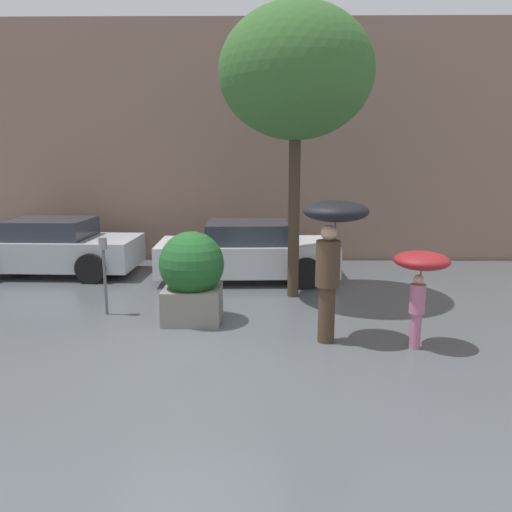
% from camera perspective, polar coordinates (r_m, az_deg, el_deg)
% --- Properties ---
extents(ground_plane, '(40.00, 40.00, 0.00)m').
position_cam_1_polar(ground_plane, '(7.14, -6.93, -10.85)').
color(ground_plane, '#51565B').
extents(building_facade, '(18.00, 0.30, 6.00)m').
position_cam_1_polar(building_facade, '(13.08, -3.43, 12.71)').
color(building_facade, '#8C6B5B').
rests_on(building_facade, ground).
extents(planter_box, '(1.06, 1.06, 1.50)m').
position_cam_1_polar(planter_box, '(8.21, -7.33, -2.16)').
color(planter_box, gray).
rests_on(planter_box, ground).
extents(person_adult, '(0.94, 0.94, 2.07)m').
position_cam_1_polar(person_adult, '(7.21, 8.78, 2.37)').
color(person_adult, '#473323').
rests_on(person_adult, ground).
extents(person_child, '(0.77, 0.77, 1.38)m').
position_cam_1_polar(person_child, '(7.32, 18.32, -1.50)').
color(person_child, '#B76684').
rests_on(person_child, ground).
extents(parked_car_near, '(3.94, 2.06, 1.28)m').
position_cam_1_polar(parked_car_near, '(11.00, -1.02, 0.44)').
color(parked_car_near, silver).
rests_on(parked_car_near, ground).
extents(parked_car_far, '(3.92, 2.03, 1.28)m').
position_cam_1_polar(parked_car_far, '(12.44, -22.21, 0.86)').
color(parked_car_far, '#B7BCC1').
rests_on(parked_car_far, ground).
extents(street_tree, '(2.79, 2.79, 5.34)m').
position_cam_1_polar(street_tree, '(9.55, 4.60, 20.06)').
color(street_tree, '#423323').
rests_on(street_tree, ground).
extents(parking_meter, '(0.14, 0.14, 1.35)m').
position_cam_1_polar(parking_meter, '(8.82, -17.01, -0.42)').
color(parking_meter, '#595B60').
rests_on(parking_meter, ground).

